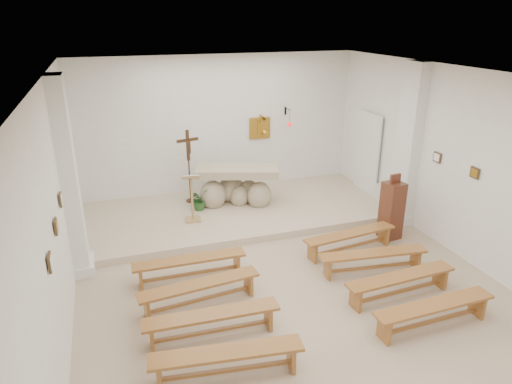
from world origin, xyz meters
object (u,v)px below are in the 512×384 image
object	(u,v)px
altar	(236,188)
crucifix_stand	(189,161)
bench_right_second	(373,257)
lectern	(192,197)
bench_left_front	(190,264)
bench_left_third	(212,319)
bench_left_fourth	(227,358)
donation_pedestal	(392,210)
bench_right_fourth	(434,310)
bench_left_second	(200,289)
bench_right_front	(350,237)
bench_right_third	(400,281)

from	to	relation	value
altar	crucifix_stand	xyz separation A→B (m)	(-1.01, 0.47, 0.63)
bench_right_second	lectern	bearing A→B (deg)	139.66
bench_left_front	bench_left_third	size ratio (longest dim) A/B	1.00
altar	crucifix_stand	world-z (taller)	crucifix_stand
crucifix_stand	bench_left_front	bearing A→B (deg)	-115.63
bench_left_front	bench_right_second	xyz separation A→B (m)	(3.15, -0.82, 0.00)
bench_left_third	bench_left_fourth	world-z (taller)	same
lectern	bench_left_fourth	xyz separation A→B (m)	(-0.47, -4.56, -0.38)
lectern	donation_pedestal	size ratio (longest dim) A/B	0.79
lectern	donation_pedestal	xyz separation A→B (m)	(3.79, -1.80, -0.08)
bench_left_front	bench_right_fourth	bearing A→B (deg)	-36.99
lectern	bench_left_second	distance (m)	2.98
bench_right_front	bench_left_third	xyz separation A→B (m)	(-3.15, -1.64, 0.00)
bench_right_front	bench_right_fourth	bearing A→B (deg)	-96.66
bench_left_third	bench_right_third	xyz separation A→B (m)	(3.15, 0.00, 0.00)
bench_left_fourth	altar	bearing A→B (deg)	79.91
bench_left_front	bench_right_third	world-z (taller)	same
altar	bench_right_front	size ratio (longest dim) A/B	1.04
donation_pedestal	bench_left_front	distance (m)	4.28
bench_left_front	bench_left_second	world-z (taller)	same
altar	bench_left_fourth	distance (m)	5.46
donation_pedestal	bench_right_front	xyz separation A→B (m)	(-1.11, -0.30, -0.30)
bench_left_second	bench_right_fourth	size ratio (longest dim) A/B	1.01
crucifix_stand	bench_left_third	bearing A→B (deg)	-111.88
bench_left_front	bench_left_third	bearing A→B (deg)	-88.95
bench_right_front	bench_left_fourth	distance (m)	4.00
bench_right_second	bench_left_third	xyz separation A→B (m)	(-3.15, -0.82, 0.00)
donation_pedestal	bench_right_second	size ratio (longest dim) A/B	0.70
bench_right_fourth	bench_left_third	bearing A→B (deg)	163.71
bench_right_third	bench_left_fourth	world-z (taller)	same
bench_left_third	bench_left_fourth	bearing A→B (deg)	-87.52
crucifix_stand	bench_left_second	xyz separation A→B (m)	(-0.64, -4.03, -0.85)
crucifix_stand	bench_left_fourth	size ratio (longest dim) A/B	0.88
donation_pedestal	bench_left_fourth	world-z (taller)	donation_pedestal
bench_left_second	bench_left_fourth	world-z (taller)	same
bench_left_fourth	bench_right_second	bearing A→B (deg)	35.06
bench_right_front	bench_left_second	distance (m)	3.25
donation_pedestal	bench_right_second	bearing A→B (deg)	-142.72
bench_left_third	bench_right_third	bearing A→B (deg)	2.48
bench_left_front	bench_right_second	bearing A→B (deg)	-13.57
lectern	bench_left_third	distance (m)	3.79
bench_right_third	bench_right_fourth	xyz separation A→B (m)	(0.00, -0.82, 0.00)
bench_right_fourth	crucifix_stand	bearing A→B (deg)	112.20
altar	crucifix_stand	distance (m)	1.28
bench_left_third	bench_right_fourth	world-z (taller)	same
crucifix_stand	bench_left_third	size ratio (longest dim) A/B	0.89
altar	bench_left_second	xyz separation A→B (m)	(-1.65, -3.56, -0.22)
bench_right_front	bench_right_fourth	world-z (taller)	same
bench_left_second	lectern	bearing A→B (deg)	74.51
altar	crucifix_stand	bearing A→B (deg)	173.61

